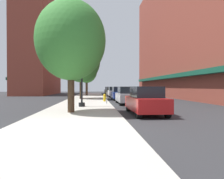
{
  "coord_description": "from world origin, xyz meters",
  "views": [
    {
      "loc": [
        1.0,
        -7.89,
        1.64
      ],
      "look_at": [
        3.29,
        19.65,
        1.27
      ],
      "focal_mm": 32.49,
      "sensor_mm": 36.0,
      "label": 1
    }
  ],
  "objects_px": {
    "tree_mid": "(87,71)",
    "car_white": "(114,92)",
    "tree_near": "(81,60)",
    "car_yellow": "(111,91)",
    "car_black": "(109,91)",
    "car_silver": "(127,96)",
    "car_blue": "(119,93)",
    "lamppost": "(82,66)",
    "fire_hydrant": "(105,98)",
    "tree_far": "(71,41)",
    "parking_meter_near": "(107,94)",
    "car_red": "(146,101)"
  },
  "relations": [
    {
      "from": "car_black",
      "to": "parking_meter_near",
      "type": "bearing_deg",
      "value": -93.48
    },
    {
      "from": "car_blue",
      "to": "fire_hydrant",
      "type": "bearing_deg",
      "value": -116.24
    },
    {
      "from": "car_yellow",
      "to": "car_black",
      "type": "bearing_deg",
      "value": 88.17
    },
    {
      "from": "tree_mid",
      "to": "car_blue",
      "type": "bearing_deg",
      "value": -67.19
    },
    {
      "from": "tree_far",
      "to": "car_silver",
      "type": "distance_m",
      "value": 8.85
    },
    {
      "from": "car_silver",
      "to": "car_black",
      "type": "bearing_deg",
      "value": 90.16
    },
    {
      "from": "fire_hydrant",
      "to": "tree_far",
      "type": "xyz_separation_m",
      "value": [
        -2.42,
        -8.86,
        3.87
      ]
    },
    {
      "from": "car_black",
      "to": "tree_near",
      "type": "bearing_deg",
      "value": -104.06
    },
    {
      "from": "tree_far",
      "to": "car_yellow",
      "type": "height_order",
      "value": "tree_far"
    },
    {
      "from": "fire_hydrant",
      "to": "car_blue",
      "type": "xyz_separation_m",
      "value": [
        2.02,
        4.19,
        0.29
      ]
    },
    {
      "from": "tree_mid",
      "to": "car_red",
      "type": "relative_size",
      "value": 1.51
    },
    {
      "from": "parking_meter_near",
      "to": "car_silver",
      "type": "height_order",
      "value": "car_silver"
    },
    {
      "from": "parking_meter_near",
      "to": "tree_far",
      "type": "relative_size",
      "value": 0.2
    },
    {
      "from": "parking_meter_near",
      "to": "tree_near",
      "type": "relative_size",
      "value": 0.17
    },
    {
      "from": "tree_mid",
      "to": "car_yellow",
      "type": "xyz_separation_m",
      "value": [
        4.5,
        2.55,
        -3.64
      ]
    },
    {
      "from": "lamppost",
      "to": "car_blue",
      "type": "distance_m",
      "value": 10.68
    },
    {
      "from": "tree_near",
      "to": "car_black",
      "type": "bearing_deg",
      "value": 75.23
    },
    {
      "from": "lamppost",
      "to": "fire_hydrant",
      "type": "height_order",
      "value": "lamppost"
    },
    {
      "from": "fire_hydrant",
      "to": "tree_far",
      "type": "distance_m",
      "value": 9.97
    },
    {
      "from": "lamppost",
      "to": "car_black",
      "type": "xyz_separation_m",
      "value": [
        4.03,
        29.23,
        -2.39
      ]
    },
    {
      "from": "lamppost",
      "to": "tree_mid",
      "type": "bearing_deg",
      "value": 91.33
    },
    {
      "from": "tree_mid",
      "to": "car_black",
      "type": "height_order",
      "value": "tree_mid"
    },
    {
      "from": "fire_hydrant",
      "to": "car_red",
      "type": "height_order",
      "value": "car_red"
    },
    {
      "from": "lamppost",
      "to": "fire_hydrant",
      "type": "bearing_deg",
      "value": 69.66
    },
    {
      "from": "lamppost",
      "to": "car_red",
      "type": "bearing_deg",
      "value": -43.69
    },
    {
      "from": "tree_mid",
      "to": "parking_meter_near",
      "type": "bearing_deg",
      "value": -81.77
    },
    {
      "from": "lamppost",
      "to": "tree_far",
      "type": "relative_size",
      "value": 0.88
    },
    {
      "from": "tree_near",
      "to": "tree_mid",
      "type": "height_order",
      "value": "tree_near"
    },
    {
      "from": "lamppost",
      "to": "car_blue",
      "type": "bearing_deg",
      "value": 67.24
    },
    {
      "from": "car_silver",
      "to": "lamppost",
      "type": "bearing_deg",
      "value": -140.46
    },
    {
      "from": "tree_near",
      "to": "car_blue",
      "type": "xyz_separation_m",
      "value": [
        4.83,
        -1.32,
        -4.3
      ]
    },
    {
      "from": "tree_mid",
      "to": "car_white",
      "type": "relative_size",
      "value": 1.51
    },
    {
      "from": "tree_mid",
      "to": "lamppost",
      "type": "bearing_deg",
      "value": -88.67
    },
    {
      "from": "tree_mid",
      "to": "car_white",
      "type": "xyz_separation_m",
      "value": [
        4.5,
        -3.57,
        -3.64
      ]
    },
    {
      "from": "parking_meter_near",
      "to": "car_blue",
      "type": "relative_size",
      "value": 0.3
    },
    {
      "from": "lamppost",
      "to": "car_yellow",
      "type": "relative_size",
      "value": 1.37
    },
    {
      "from": "car_silver",
      "to": "car_blue",
      "type": "bearing_deg",
      "value": 90.16
    },
    {
      "from": "fire_hydrant",
      "to": "car_black",
      "type": "xyz_separation_m",
      "value": [
        2.02,
        23.83,
        0.29
      ]
    },
    {
      "from": "tree_near",
      "to": "car_red",
      "type": "relative_size",
      "value": 1.83
    },
    {
      "from": "car_blue",
      "to": "tree_far",
      "type": "bearing_deg",
      "value": -109.26
    },
    {
      "from": "tree_mid",
      "to": "car_yellow",
      "type": "height_order",
      "value": "tree_mid"
    },
    {
      "from": "car_yellow",
      "to": "fire_hydrant",
      "type": "bearing_deg",
      "value": -98.45
    },
    {
      "from": "car_silver",
      "to": "car_black",
      "type": "height_order",
      "value": "same"
    },
    {
      "from": "tree_far",
      "to": "car_yellow",
      "type": "xyz_separation_m",
      "value": [
        4.44,
        26.3,
        -3.59
      ]
    },
    {
      "from": "tree_near",
      "to": "car_yellow",
      "type": "distance_m",
      "value": 13.56
    },
    {
      "from": "car_red",
      "to": "tree_far",
      "type": "bearing_deg",
      "value": 175.66
    },
    {
      "from": "parking_meter_near",
      "to": "tree_near",
      "type": "distance_m",
      "value": 9.68
    },
    {
      "from": "lamppost",
      "to": "tree_near",
      "type": "bearing_deg",
      "value": 94.2
    },
    {
      "from": "tree_mid",
      "to": "car_blue",
      "type": "distance_m",
      "value": 12.16
    },
    {
      "from": "tree_near",
      "to": "tree_mid",
      "type": "distance_m",
      "value": 9.4
    }
  ]
}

